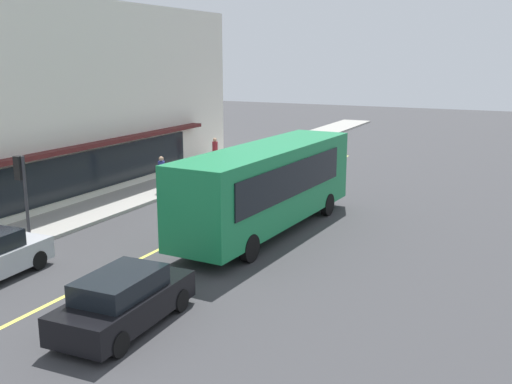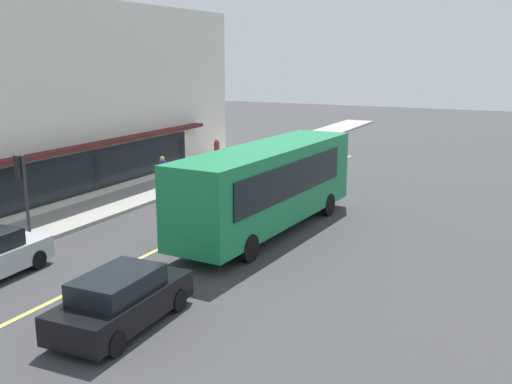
% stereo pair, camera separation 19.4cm
% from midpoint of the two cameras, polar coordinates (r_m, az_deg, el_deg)
% --- Properties ---
extents(ground, '(120.00, 120.00, 0.00)m').
position_cam_midpoint_polar(ground, '(26.77, -2.41, -2.22)').
color(ground, '#38383A').
extents(sidewalk, '(80.00, 2.95, 0.15)m').
position_cam_midpoint_polar(sidewalk, '(29.91, -12.27, -0.73)').
color(sidewalk, '#9E9B93').
rests_on(sidewalk, ground).
extents(lane_centre_stripe, '(36.00, 0.16, 0.01)m').
position_cam_midpoint_polar(lane_centre_stripe, '(26.77, -2.41, -2.21)').
color(lane_centre_stripe, '#D8D14C').
rests_on(lane_centre_stripe, ground).
extents(storefront_building, '(26.00, 12.13, 9.66)m').
position_cam_midpoint_polar(storefront_building, '(34.07, -22.52, 8.32)').
color(storefront_building, silver).
rests_on(storefront_building, ground).
extents(bus, '(11.25, 3.11, 3.50)m').
position_cam_midpoint_polar(bus, '(23.82, 1.44, 0.79)').
color(bus, '#197F47').
rests_on(bus, ground).
extents(traffic_light, '(0.30, 0.52, 3.20)m').
position_cam_midpoint_polar(traffic_light, '(24.04, -21.32, 1.34)').
color(traffic_light, '#2D2D33').
rests_on(traffic_light, sidewalk).
extents(car_black, '(4.36, 1.98, 1.52)m').
position_cam_midpoint_polar(car_black, '(16.23, -12.45, -10.07)').
color(car_black, black).
rests_on(car_black, ground).
extents(pedestrian_at_corner, '(0.34, 0.34, 1.83)m').
position_cam_midpoint_polar(pedestrian_at_corner, '(30.86, -8.74, 2.08)').
color(pedestrian_at_corner, black).
rests_on(pedestrian_at_corner, sidewalk).
extents(pedestrian_mid_block, '(0.34, 0.34, 1.86)m').
position_cam_midpoint_polar(pedestrian_mid_block, '(37.22, -3.63, 4.09)').
color(pedestrian_mid_block, black).
rests_on(pedestrian_mid_block, sidewalk).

